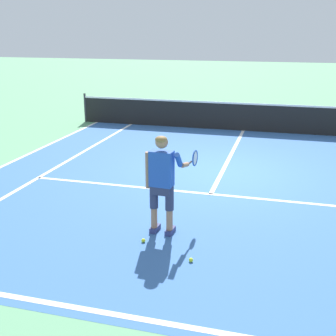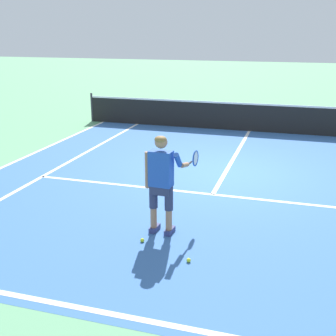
% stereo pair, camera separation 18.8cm
% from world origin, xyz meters
% --- Properties ---
extents(ground_plane, '(80.00, 80.00, 0.00)m').
position_xyz_m(ground_plane, '(0.00, 0.00, 0.00)').
color(ground_plane, '#609E70').
extents(court_inner_surface, '(10.98, 11.21, 0.00)m').
position_xyz_m(court_inner_surface, '(0.00, -0.54, 0.00)').
color(court_inner_surface, '#3866A8').
rests_on(court_inner_surface, ground).
extents(line_baseline, '(10.98, 0.10, 0.01)m').
position_xyz_m(line_baseline, '(0.00, -5.95, 0.00)').
color(line_baseline, white).
rests_on(line_baseline, ground).
extents(line_service, '(8.23, 0.10, 0.01)m').
position_xyz_m(line_service, '(0.00, -1.53, 0.00)').
color(line_service, white).
rests_on(line_service, ground).
extents(line_centre_service, '(0.10, 6.40, 0.01)m').
position_xyz_m(line_centre_service, '(0.00, 1.67, 0.00)').
color(line_centre_service, white).
rests_on(line_centre_service, ground).
extents(line_singles_left, '(0.10, 10.81, 0.01)m').
position_xyz_m(line_singles_left, '(-4.12, -0.54, 0.00)').
color(line_singles_left, white).
rests_on(line_singles_left, ground).
extents(line_doubles_left, '(0.10, 10.81, 0.01)m').
position_xyz_m(line_doubles_left, '(-5.49, -0.54, 0.00)').
color(line_doubles_left, white).
rests_on(line_doubles_left, ground).
extents(tennis_net, '(11.96, 0.08, 1.07)m').
position_xyz_m(tennis_net, '(0.00, 4.87, 0.50)').
color(tennis_net, '#333338').
rests_on(tennis_net, ground).
extents(tennis_player, '(0.69, 1.10, 1.71)m').
position_xyz_m(tennis_player, '(-0.47, -3.58, 0.99)').
color(tennis_player, navy).
rests_on(tennis_player, ground).
extents(tennis_ball_near_feet, '(0.07, 0.07, 0.07)m').
position_xyz_m(tennis_ball_near_feet, '(0.22, -4.44, 0.03)').
color(tennis_ball_near_feet, '#CCE02D').
rests_on(tennis_ball_near_feet, ground).
extents(tennis_ball_by_baseline, '(0.07, 0.07, 0.07)m').
position_xyz_m(tennis_ball_by_baseline, '(-0.68, -4.02, 0.03)').
color(tennis_ball_by_baseline, '#CCE02D').
rests_on(tennis_ball_by_baseline, ground).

